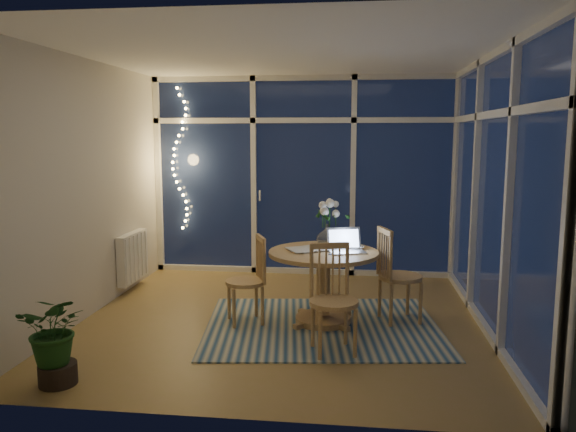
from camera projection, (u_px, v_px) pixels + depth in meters
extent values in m
plane|color=olive|center=(284.00, 320.00, 5.63)|extent=(4.00, 4.00, 0.00)
plane|color=white|center=(284.00, 53.00, 5.25)|extent=(4.00, 4.00, 0.00)
cube|color=silver|center=(303.00, 176.00, 7.41)|extent=(4.00, 0.04, 2.60)
cube|color=silver|center=(243.00, 223.00, 3.48)|extent=(4.00, 0.04, 2.60)
cube|color=silver|center=(88.00, 189.00, 5.68)|extent=(0.04, 4.00, 2.60)
cube|color=silver|center=(498.00, 194.00, 5.20)|extent=(0.04, 4.00, 2.60)
cube|color=white|center=(303.00, 177.00, 7.37)|extent=(4.00, 0.10, 2.60)
cube|color=white|center=(493.00, 194.00, 5.21)|extent=(0.10, 4.00, 2.60)
cube|color=white|center=(133.00, 257.00, 6.69)|extent=(0.10, 0.70, 0.58)
cube|color=black|center=(345.00, 237.00, 10.49)|extent=(12.00, 6.00, 0.10)
cube|color=#3A2515|center=(320.00, 184.00, 10.90)|extent=(11.00, 0.08, 1.80)
cube|color=#32353C|center=(341.00, 120.00, 13.63)|extent=(7.00, 3.00, 2.20)
sphere|color=black|center=(262.00, 222.00, 9.00)|extent=(0.90, 0.90, 0.90)
cube|color=beige|center=(322.00, 326.00, 5.44)|extent=(2.43, 2.03, 0.01)
cylinder|color=#A8774C|center=(323.00, 288.00, 5.48)|extent=(1.18, 1.18, 0.73)
cube|color=#A8774C|center=(245.00, 280.00, 5.47)|extent=(0.53, 0.53, 0.88)
cube|color=#A8774C|center=(400.00, 275.00, 5.52)|extent=(0.56, 0.56, 0.96)
cube|color=#A8774C|center=(334.00, 300.00, 4.71)|extent=(0.54, 0.54, 0.94)
imported|color=silver|center=(327.00, 236.00, 5.63)|extent=(0.22, 0.22, 0.21)
imported|color=white|center=(357.00, 247.00, 5.51)|extent=(0.17, 0.17, 0.04)
cube|color=silver|center=(308.00, 249.00, 5.50)|extent=(0.47, 0.44, 0.02)
cube|color=black|center=(334.00, 254.00, 5.27)|extent=(0.10, 0.06, 0.01)
imported|color=#184418|center=(56.00, 335.00, 4.13)|extent=(0.60, 0.54, 0.76)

